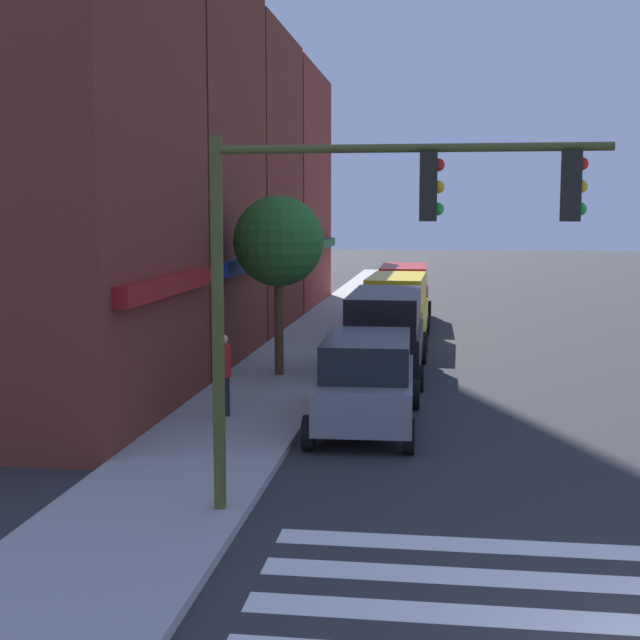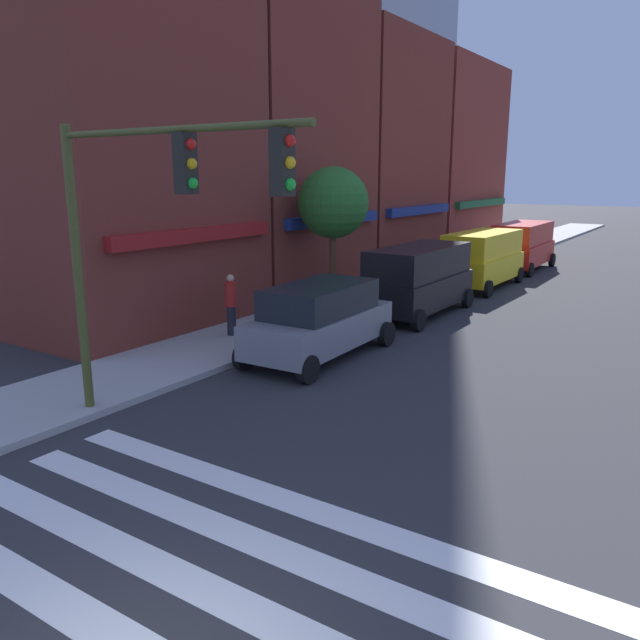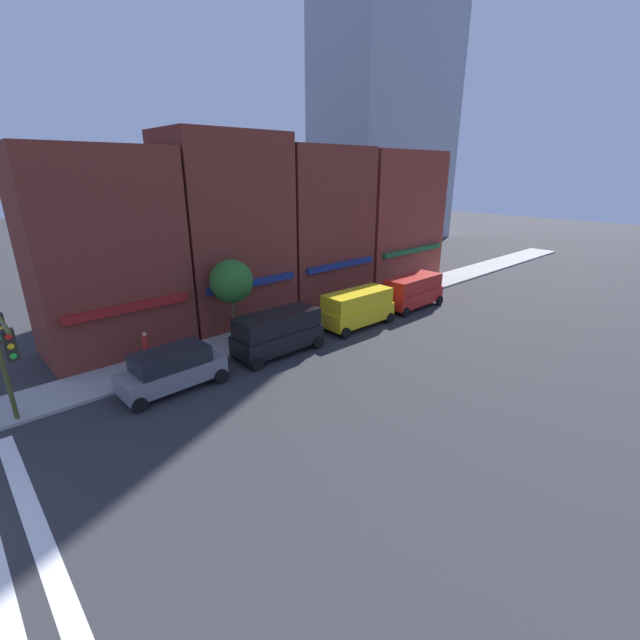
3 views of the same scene
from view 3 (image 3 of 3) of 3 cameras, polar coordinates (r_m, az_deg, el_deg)
storefront_row at (r=31.43m, az=-4.06°, el=12.06°), size 32.49×5.30×11.80m
traffic_signal at (r=18.05m, az=-36.75°, el=-2.37°), size 0.32×5.55×5.59m
suv_grey at (r=20.77m, az=-19.13°, el=-6.16°), size 4.75×2.12×1.94m
van_black at (r=23.41m, az=-5.65°, el=-1.52°), size 5.01×2.22×2.34m
van_yellow at (r=27.48m, az=5.02°, el=1.70°), size 5.04×2.22×2.34m
van_red at (r=31.94m, az=12.26°, el=3.86°), size 5.03×2.22×2.34m
pedestrian_red_jacket at (r=23.45m, az=-22.16°, el=-3.47°), size 0.32×0.32×1.77m
street_tree at (r=24.38m, az=-11.73°, el=5.04°), size 2.42×2.42×4.81m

